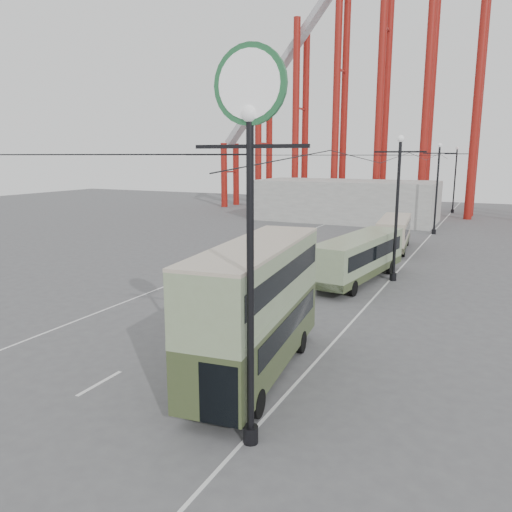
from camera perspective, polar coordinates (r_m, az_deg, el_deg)
The scene contains 12 objects.
ground at distance 20.19m, azimuth -11.35°, elevation -12.39°, with size 160.00×160.00×0.00m, color #4E4F51.
road_markings at distance 37.29m, azimuth 6.08°, elevation -1.14°, with size 12.52×120.00×0.01m.
lamp_post_near at distance 12.95m, azimuth -0.69°, elevation 10.48°, with size 3.20×0.44×10.80m.
lamp_post_mid at distance 33.27m, azimuth 15.79°, elevation 5.13°, with size 3.20×0.44×9.32m.
lamp_post_far at distance 54.99m, azimuth 19.96°, elevation 7.20°, with size 3.20×0.44×9.32m.
lamp_post_distant at distance 76.88m, azimuth 21.77°, elevation 8.08°, with size 3.20×0.44×9.32m.
roller_coaster at distance 74.31m, azimuth 15.83°, elevation 22.53°, with size 52.95×5.00×55.48m.
fairground_shed at distance 64.23m, azimuth 10.15°, elevation 6.26°, with size 22.00×10.00×5.00m, color gray.
double_decker_bus at distance 18.29m, azimuth 0.09°, elevation -5.36°, with size 3.40×9.49×4.98m.
single_decker_green at distance 32.99m, azimuth 11.69°, elevation -0.02°, with size 3.70×10.68×2.96m.
single_decker_cream at distance 44.86m, azimuth 15.51°, elevation 2.66°, with size 3.22×9.16×2.79m.
pedestrian at distance 27.50m, azimuth 3.32°, elevation -3.60°, with size 0.70×0.46×1.91m, color black.
Camera 1 is at (11.39, -14.58, 8.07)m, focal length 35.00 mm.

